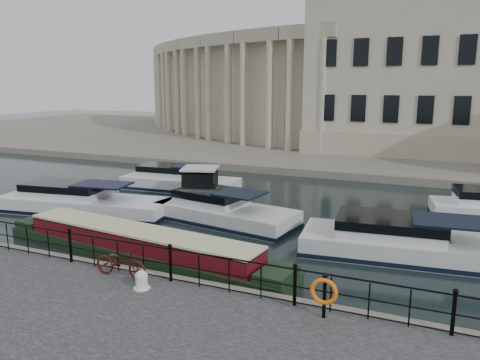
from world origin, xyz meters
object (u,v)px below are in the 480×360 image
mooring_bollard (142,280)px  bicycle (121,262)px  life_ring_post (324,292)px  narrowboat (139,250)px  harbour_hut (200,188)px

mooring_bollard → bicycle: bearing=157.0°
life_ring_post → narrowboat: life_ring_post is taller
bicycle → life_ring_post: (6.52, -0.09, 0.25)m
life_ring_post → narrowboat: 8.33m
life_ring_post → harbour_hut: harbour_hut is taller
mooring_bollard → harbour_hut: (-4.07, 11.30, 0.13)m
life_ring_post → mooring_bollard: bearing=-176.1°
bicycle → harbour_hut: 11.23m
mooring_bollard → narrowboat: size_ratio=0.04×
bicycle → narrowboat: size_ratio=0.15×
bicycle → mooring_bollard: 1.22m
mooring_bollard → narrowboat: (-2.37, 3.15, -0.45)m
mooring_bollard → life_ring_post: life_ring_post is taller
bicycle → life_ring_post: 6.53m
life_ring_post → bicycle: bearing=179.2°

